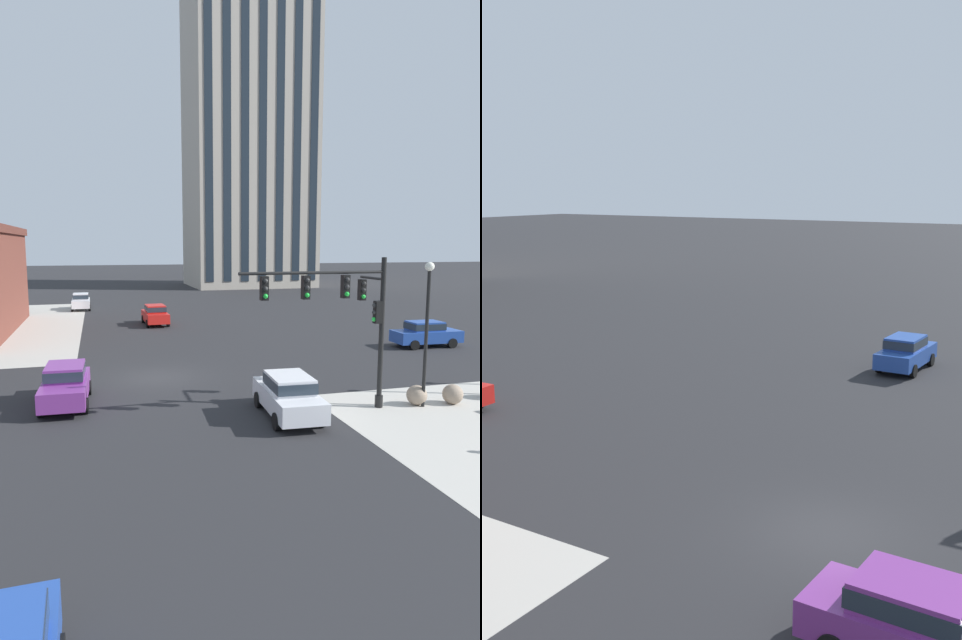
# 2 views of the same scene
# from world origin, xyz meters

# --- Properties ---
(ground_plane) EXTENTS (320.00, 320.00, 0.00)m
(ground_plane) POSITION_xyz_m (0.00, 0.00, 0.00)
(ground_plane) COLOR #262628
(car_main_northbound_near) EXTENTS (4.45, 2.00, 1.68)m
(car_main_northbound_near) POSITION_xyz_m (17.87, 3.41, 0.92)
(car_main_northbound_near) COLOR #23479E
(car_main_northbound_near) RESTS_ON ground
(car_main_southbound_near) EXTENTS (2.00, 4.46, 1.68)m
(car_main_southbound_near) POSITION_xyz_m (-4.13, -3.54, 0.92)
(car_main_southbound_near) COLOR #7A3389
(car_main_southbound_near) RESTS_ON ground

